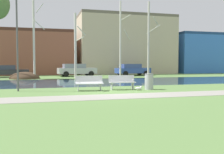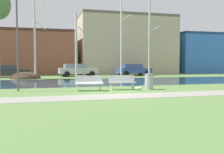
{
  "view_description": "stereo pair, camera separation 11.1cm",
  "coord_description": "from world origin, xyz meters",
  "px_view_note": "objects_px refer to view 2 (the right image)",
  "views": [
    {
      "loc": [
        -3.55,
        -13.48,
        1.63
      ],
      "look_at": [
        0.49,
        1.55,
        0.75
      ],
      "focal_mm": 40.59,
      "sensor_mm": 36.0,
      "label": 1
    },
    {
      "loc": [
        -3.45,
        -13.51,
        1.63
      ],
      "look_at": [
        0.49,
        1.55,
        0.75
      ],
      "focal_mm": 40.59,
      "sensor_mm": 36.0,
      "label": 2
    }
  ],
  "objects_px": {
    "bench_right": "(122,82)",
    "trash_bin": "(149,81)",
    "parked_hatch_third_blue": "(133,69)",
    "streetlamp": "(17,21)",
    "parked_sedan_second_silver": "(77,70)",
    "bench_left": "(89,83)",
    "parked_van_nearest_dark": "(7,71)",
    "seagull": "(139,88)"
  },
  "relations": [
    {
      "from": "seagull",
      "to": "parked_hatch_third_blue",
      "type": "xyz_separation_m",
      "value": [
        5.39,
        16.28,
        0.65
      ]
    },
    {
      "from": "streetlamp",
      "to": "bench_right",
      "type": "bearing_deg",
      "value": -6.61
    },
    {
      "from": "bench_right",
      "to": "parked_hatch_third_blue",
      "type": "bearing_deg",
      "value": 68.31
    },
    {
      "from": "bench_right",
      "to": "parked_van_nearest_dark",
      "type": "height_order",
      "value": "parked_van_nearest_dark"
    },
    {
      "from": "bench_right",
      "to": "streetlamp",
      "type": "height_order",
      "value": "streetlamp"
    },
    {
      "from": "bench_left",
      "to": "trash_bin",
      "type": "relative_size",
      "value": 1.7
    },
    {
      "from": "bench_left",
      "to": "parked_sedan_second_silver",
      "type": "distance_m",
      "value": 15.9
    },
    {
      "from": "trash_bin",
      "to": "streetlamp",
      "type": "bearing_deg",
      "value": 172.26
    },
    {
      "from": "streetlamp",
      "to": "trash_bin",
      "type": "bearing_deg",
      "value": -7.74
    },
    {
      "from": "bench_right",
      "to": "trash_bin",
      "type": "distance_m",
      "value": 1.65
    },
    {
      "from": "parked_sedan_second_silver",
      "to": "parked_hatch_third_blue",
      "type": "distance_m",
      "value": 7.02
    },
    {
      "from": "parked_sedan_second_silver",
      "to": "parked_hatch_third_blue",
      "type": "relative_size",
      "value": 1.06
    },
    {
      "from": "parked_hatch_third_blue",
      "to": "parked_van_nearest_dark",
      "type": "bearing_deg",
      "value": 179.32
    },
    {
      "from": "bench_right",
      "to": "streetlamp",
      "type": "bearing_deg",
      "value": 173.39
    },
    {
      "from": "bench_left",
      "to": "parked_hatch_third_blue",
      "type": "xyz_separation_m",
      "value": [
        8.22,
        15.6,
        0.31
      ]
    },
    {
      "from": "bench_right",
      "to": "streetlamp",
      "type": "distance_m",
      "value": 6.99
    },
    {
      "from": "trash_bin",
      "to": "parked_hatch_third_blue",
      "type": "relative_size",
      "value": 0.22
    },
    {
      "from": "bench_right",
      "to": "parked_sedan_second_silver",
      "type": "distance_m",
      "value": 15.88
    },
    {
      "from": "bench_left",
      "to": "parked_van_nearest_dark",
      "type": "distance_m",
      "value": 17.14
    },
    {
      "from": "parked_sedan_second_silver",
      "to": "trash_bin",
      "type": "bearing_deg",
      "value": -81.49
    },
    {
      "from": "streetlamp",
      "to": "parked_hatch_third_blue",
      "type": "relative_size",
      "value": 1.37
    },
    {
      "from": "bench_left",
      "to": "trash_bin",
      "type": "xyz_separation_m",
      "value": [
        3.62,
        -0.34,
        0.03
      ]
    },
    {
      "from": "parked_sedan_second_silver",
      "to": "parked_van_nearest_dark",
      "type": "bearing_deg",
      "value": -179.44
    },
    {
      "from": "bench_right",
      "to": "parked_hatch_third_blue",
      "type": "xyz_separation_m",
      "value": [
        6.2,
        15.6,
        0.31
      ]
    },
    {
      "from": "bench_left",
      "to": "parked_hatch_third_blue",
      "type": "relative_size",
      "value": 0.37
    },
    {
      "from": "trash_bin",
      "to": "parked_hatch_third_blue",
      "type": "distance_m",
      "value": 16.59
    },
    {
      "from": "trash_bin",
      "to": "seagull",
      "type": "height_order",
      "value": "trash_bin"
    },
    {
      "from": "parked_sedan_second_silver",
      "to": "parked_hatch_third_blue",
      "type": "height_order",
      "value": "parked_sedan_second_silver"
    },
    {
      "from": "parked_hatch_third_blue",
      "to": "streetlamp",
      "type": "bearing_deg",
      "value": -129.34
    },
    {
      "from": "bench_left",
      "to": "parked_sedan_second_silver",
      "type": "relative_size",
      "value": 0.35
    },
    {
      "from": "bench_left",
      "to": "parked_hatch_third_blue",
      "type": "bearing_deg",
      "value": 62.22
    },
    {
      "from": "trash_bin",
      "to": "streetlamp",
      "type": "xyz_separation_m",
      "value": [
        -7.62,
        1.04,
        3.48
      ]
    },
    {
      "from": "parked_van_nearest_dark",
      "to": "streetlamp",
      "type": "bearing_deg",
      "value": -79.85
    },
    {
      "from": "bench_right",
      "to": "trash_bin",
      "type": "xyz_separation_m",
      "value": [
        1.61,
        -0.34,
        0.03
      ]
    },
    {
      "from": "bench_left",
      "to": "parked_van_nearest_dark",
      "type": "xyz_separation_m",
      "value": [
        -6.7,
        15.78,
        0.26
      ]
    },
    {
      "from": "trash_bin",
      "to": "parked_van_nearest_dark",
      "type": "relative_size",
      "value": 0.2
    },
    {
      "from": "parked_sedan_second_silver",
      "to": "parked_hatch_third_blue",
      "type": "bearing_deg",
      "value": -2.08
    },
    {
      "from": "seagull",
      "to": "parked_van_nearest_dark",
      "type": "bearing_deg",
      "value": 120.05
    },
    {
      "from": "seagull",
      "to": "parked_sedan_second_silver",
      "type": "xyz_separation_m",
      "value": [
        -1.62,
        16.53,
        0.67
      ]
    },
    {
      "from": "trash_bin",
      "to": "streetlamp",
      "type": "distance_m",
      "value": 8.44
    },
    {
      "from": "bench_left",
      "to": "streetlamp",
      "type": "bearing_deg",
      "value": 170.11
    },
    {
      "from": "bench_right",
      "to": "parked_hatch_third_blue",
      "type": "height_order",
      "value": "parked_hatch_third_blue"
    }
  ]
}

